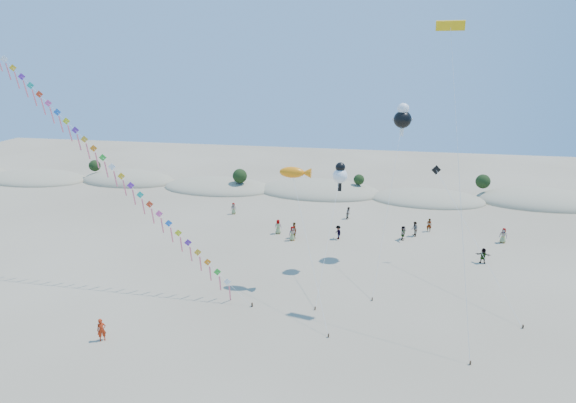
# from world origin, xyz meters

# --- Properties ---
(ground) EXTENTS (160.00, 160.00, 0.00)m
(ground) POSITION_xyz_m (0.00, 0.00, 0.00)
(ground) COLOR #82735A
(ground) RESTS_ON ground
(dune_ridge) EXTENTS (145.30, 11.49, 5.57)m
(dune_ridge) POSITION_xyz_m (1.06, 45.14, 0.11)
(dune_ridge) COLOR tan
(dune_ridge) RESTS_ON ground
(kite_train) EXTENTS (26.81, 6.03, 22.22)m
(kite_train) POSITION_xyz_m (-15.60, 12.85, 11.54)
(kite_train) COLOR #3F2D1E
(kite_train) RESTS_ON ground
(fish_kite) EXTENTS (5.54, 9.33, 11.05)m
(fish_kite) POSITION_xyz_m (1.30, 15.12, 10.53)
(fish_kite) COLOR #3F2D1E
(fish_kite) RESTS_ON ground
(cartoon_kite_low) EXTENTS (1.85, 9.64, 10.73)m
(cartoon_kite_low) POSITION_xyz_m (4.94, 19.08, 9.57)
(cartoon_kite_low) COLOR #3F2D1E
(cartoon_kite_low) RESTS_ON ground
(cartoon_kite_high) EXTENTS (3.13, 11.88, 15.91)m
(cartoon_kite_high) POSITION_xyz_m (10.61, 23.57, 14.49)
(cartoon_kite_high) COLOR #3F2D1E
(cartoon_kite_high) RESTS_ON ground
(parafoil_kite) EXTENTS (3.37, 9.87, 22.95)m
(parafoil_kite) POSITION_xyz_m (13.16, 13.92, 21.99)
(parafoil_kite) COLOR #3F2D1E
(parafoil_kite) RESTS_ON ground
(dark_kite) EXTENTS (6.56, 12.94, 9.95)m
(dark_kite) POSITION_xyz_m (15.93, 19.40, 6.75)
(dark_kite) COLOR #3F2D1E
(dark_kite) RESTS_ON ground
(flyer_foreground) EXTENTS (0.77, 0.71, 1.78)m
(flyer_foreground) POSITION_xyz_m (-11.31, 2.93, 0.89)
(flyer_foreground) COLOR #A9270D
(flyer_foreground) RESTS_ON ground
(beachgoers) EXTENTS (33.76, 11.99, 1.90)m
(beachgoers) POSITION_xyz_m (8.24, 27.67, 0.84)
(beachgoers) COLOR slate
(beachgoers) RESTS_ON ground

